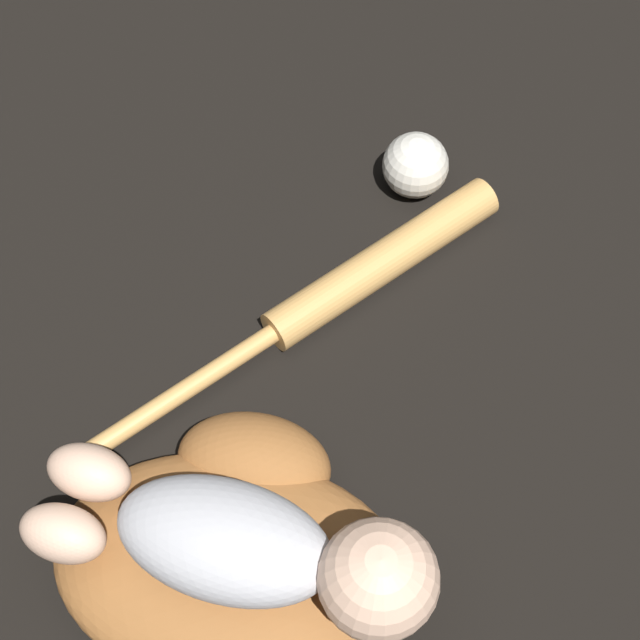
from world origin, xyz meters
name	(u,v)px	position (x,y,z in m)	size (l,w,h in m)	color
ground_plane	(258,542)	(0.00, 0.00, 0.00)	(6.00, 6.00, 0.00)	black
baseball_glove	(236,550)	(-0.02, -0.02, 0.04)	(0.38, 0.32, 0.08)	#935B2D
baby_figure	(257,548)	(0.00, -0.05, 0.13)	(0.37, 0.21, 0.10)	#B2B2B7
baseball_bat	(344,287)	(0.10, 0.27, 0.02)	(0.48, 0.34, 0.05)	tan
baseball	(415,165)	(0.20, 0.42, 0.04)	(0.08, 0.08, 0.08)	silver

